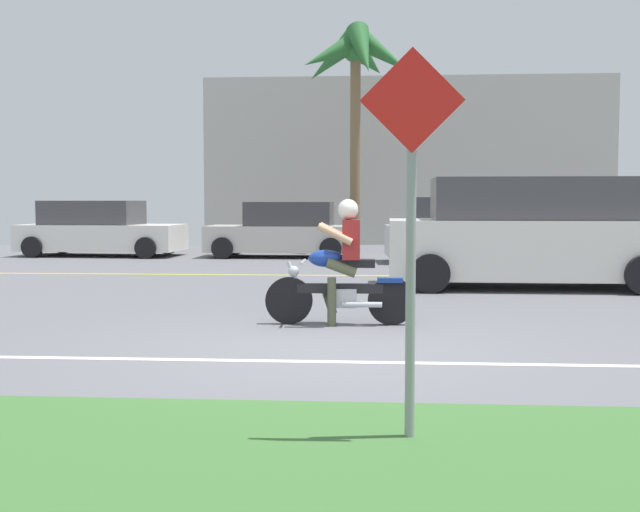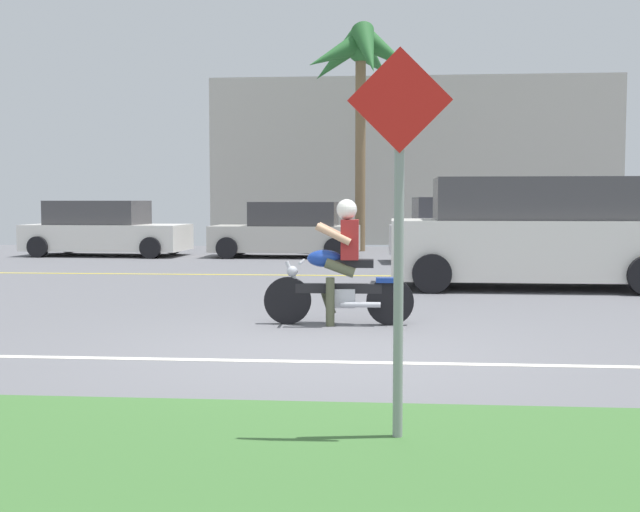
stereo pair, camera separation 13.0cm
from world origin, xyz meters
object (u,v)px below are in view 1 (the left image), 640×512
object	(u,v)px
motorcyclist	(341,272)
palm_tree_0	(355,65)
street_sign	(411,206)
suv_nearby	(528,234)
parked_car_2	(462,232)
parked_car_0	(99,230)
parked_car_1	(284,231)

from	to	relation	value
motorcyclist	palm_tree_0	size ratio (longest dim) A/B	0.27
palm_tree_0	street_sign	xyz separation A→B (m)	(0.82, -18.67, -3.99)
suv_nearby	street_sign	world-z (taller)	street_sign
parked_car_2	suv_nearby	bearing A→B (deg)	-84.42
parked_car_2	palm_tree_0	bearing A→B (deg)	123.39
suv_nearby	parked_car_0	distance (m)	12.38
parked_car_0	street_sign	size ratio (longest dim) A/B	1.83
parked_car_0	parked_car_1	size ratio (longest dim) A/B	1.12
suv_nearby	parked_car_2	size ratio (longest dim) A/B	1.27
suv_nearby	parked_car_0	world-z (taller)	suv_nearby
suv_nearby	parked_car_1	bearing A→B (deg)	125.85
parked_car_2	parked_car_0	bearing A→B (deg)	170.53
parked_car_0	palm_tree_0	bearing A→B (deg)	19.93
parked_car_0	palm_tree_0	distance (m)	8.73
motorcyclist	parked_car_0	world-z (taller)	motorcyclist
parked_car_2	street_sign	bearing A→B (deg)	-97.33
palm_tree_0	suv_nearby	bearing A→B (deg)	-71.42
suv_nearby	parked_car_2	distance (m)	5.57
parked_car_1	parked_car_2	size ratio (longest dim) A/B	1.02
parked_car_0	parked_car_2	world-z (taller)	parked_car_2
suv_nearby	parked_car_0	bearing A→B (deg)	144.80
palm_tree_0	street_sign	bearing A→B (deg)	-87.47
suv_nearby	parked_car_0	size ratio (longest dim) A/B	1.12
parked_car_0	suv_nearby	bearing A→B (deg)	-35.20
parked_car_2	palm_tree_0	distance (m)	6.81
palm_tree_0	street_sign	size ratio (longest dim) A/B	2.76
parked_car_0	parked_car_2	bearing A→B (deg)	-9.47
motorcyclist	parked_car_1	bearing A→B (deg)	100.15
parked_car_0	parked_car_1	distance (m)	5.06
parked_car_2	palm_tree_0	size ratio (longest dim) A/B	0.58
street_sign	palm_tree_0	bearing A→B (deg)	92.53
suv_nearby	street_sign	distance (m)	9.37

